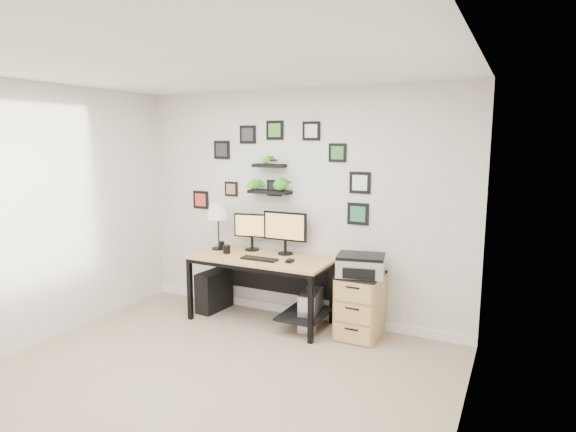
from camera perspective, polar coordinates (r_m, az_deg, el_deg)
The scene contains 14 objects.
room at distance 5.76m, azimuth 0.95°, elevation -11.16°, with size 4.00×4.00×4.00m.
desk at distance 5.42m, azimuth -2.81°, elevation -6.09°, with size 1.60×0.70×0.75m.
monitor_left at distance 5.65m, azimuth -4.32°, elevation -1.54°, with size 0.43×0.20×0.44m.
monitor_right at distance 5.42m, azimuth -0.35°, elevation -1.59°, with size 0.53×0.17×0.49m.
keyboard at distance 5.25m, azimuth -3.43°, elevation -5.10°, with size 0.41×0.13×0.02m, color black.
mouse at distance 5.13m, azimuth 0.23°, elevation -5.34°, with size 0.06×0.10×0.03m, color black.
table_lamp at distance 5.72m, azimuth -8.29°, elevation 0.45°, with size 0.27×0.27×0.55m.
mug at distance 5.57m, azimuth -7.29°, elevation -3.93°, with size 0.08×0.08×0.10m, color black.
pen_cup at distance 5.80m, azimuth -7.89°, elevation -3.43°, with size 0.07×0.07×0.09m, color black.
pc_tower_black at distance 5.95m, azimuth -8.75°, elevation -8.71°, with size 0.21×0.48×0.48m, color black.
pc_tower_grey at distance 5.33m, azimuth 2.71°, elevation -11.07°, with size 0.25×0.44×0.42m.
file_cabinet at distance 5.14m, azimuth 8.53°, elevation -10.43°, with size 0.43×0.53×0.67m.
printer at distance 4.97m, azimuth 8.62°, elevation -5.78°, with size 0.53×0.46×0.21m.
wall_decor at distance 5.49m, azimuth -1.69°, elevation 5.11°, with size 2.30×0.18×1.12m.
Camera 1 is at (2.31, -2.91, 2.04)m, focal length 30.00 mm.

